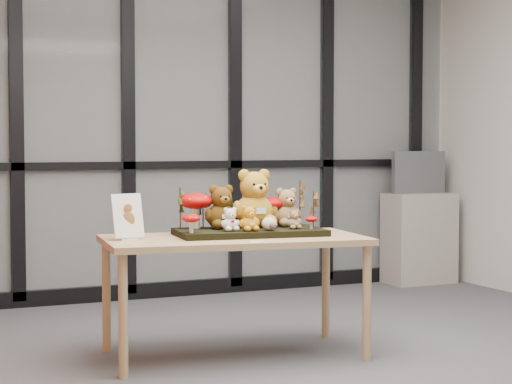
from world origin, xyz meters
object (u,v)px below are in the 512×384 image
cabinet (419,238)px  display_table (234,248)px  bear_small_yellow (249,217)px  mushroom_front_left (191,223)px  mushroom_front_right (311,222)px  monitor (419,172)px  bear_white_bow (230,218)px  bear_tan_back (286,205)px  plush_cream_hedgehog (269,223)px  sign_holder (128,219)px  diorama_tray (250,232)px  bear_beige_small (294,218)px  bear_pooh_yellow (254,195)px  mushroom_back_left (196,209)px  mushroom_back_right (270,210)px  bear_brown_medium (221,205)px

cabinet → display_table: bearing=-143.5°
bear_small_yellow → mushroom_front_left: bearing=-177.9°
mushroom_front_right → monitor: bearing=43.7°
bear_white_bow → bear_small_yellow: bearing=-16.5°
bear_tan_back → plush_cream_hedgehog: bearing=-127.8°
bear_small_yellow → sign_holder: sign_holder is taller
diorama_tray → bear_small_yellow: bear_small_yellow is taller
bear_beige_small → bear_pooh_yellow: bearing=140.6°
diorama_tray → mushroom_back_left: 0.34m
bear_pooh_yellow → mushroom_back_right: (0.12, 0.04, -0.09)m
bear_pooh_yellow → sign_holder: (-0.78, -0.03, -0.11)m
bear_tan_back → mushroom_back_left: size_ratio=1.10×
mushroom_front_left → cabinet: (2.83, 1.94, -0.39)m
plush_cream_hedgehog → sign_holder: sign_holder is taller
display_table → bear_brown_medium: 0.28m
plush_cream_hedgehog → mushroom_back_left: mushroom_back_left is taller
bear_pooh_yellow → plush_cream_hedgehog: 0.27m
mushroom_front_left → mushroom_front_right: bearing=-5.5°
bear_tan_back → sign_holder: size_ratio=0.99×
bear_tan_back → plush_cream_hedgehog: 0.31m
mushroom_front_left → sign_holder: (-0.32, 0.14, 0.02)m
diorama_tray → sign_holder: sign_holder is taller
plush_cream_hedgehog → monitor: monitor is taller
bear_tan_back → monitor: (2.17, 1.80, 0.11)m
bear_tan_back → plush_cream_hedgehog: bear_tan_back is taller
bear_small_yellow → mushroom_front_right: 0.38m
plush_cream_hedgehog → mushroom_front_right: plush_cream_hedgehog is taller
bear_white_bow → mushroom_back_right: mushroom_back_right is taller
mushroom_front_right → sign_holder: size_ratio=0.32×
diorama_tray → plush_cream_hedgehog: 0.16m
bear_pooh_yellow → mushroom_back_left: bear_pooh_yellow is taller
bear_beige_small → bear_small_yellow: bearing=-170.4°
bear_white_bow → mushroom_front_left: (-0.24, -0.01, -0.02)m
bear_beige_small → mushroom_back_right: mushroom_back_right is taller
bear_tan_back → mushroom_back_left: bearing=178.2°
diorama_tray → cabinet: size_ratio=1.08×
mushroom_front_left → plush_cream_hedgehog: bearing=-7.5°
bear_white_bow → cabinet: bear_white_bow is taller
bear_small_yellow → mushroom_front_right: bearing=1.7°
monitor → mushroom_back_right: bearing=-142.1°
plush_cream_hedgehog → mushroom_front_left: size_ratio=0.73×
bear_white_bow → sign_holder: sign_holder is taller
display_table → bear_brown_medium: bear_brown_medium is taller
plush_cream_hedgehog → mushroom_back_left: bearing=145.2°
bear_beige_small → plush_cream_hedgehog: bearing=-160.1°
mushroom_front_right → sign_holder: (-1.04, 0.20, 0.04)m
plush_cream_hedgehog → bear_white_bow: bearing=168.6°
plush_cream_hedgehog → monitor: bearing=47.6°
bear_pooh_yellow → bear_brown_medium: bear_pooh_yellow is taller
diorama_tray → sign_holder: (-0.72, 0.05, 0.10)m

